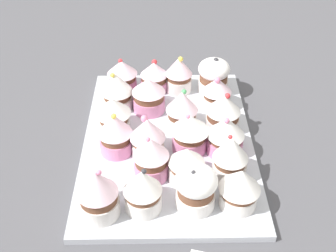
{
  "coord_description": "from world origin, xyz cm",
  "views": [
    {
      "loc": [
        57.2,
        -0.9,
        50.57
      ],
      "look_at": [
        0.0,
        0.0,
        4.2
      ],
      "focal_mm": 45.53,
      "sensor_mm": 36.0,
      "label": 1
    }
  ],
  "objects": [
    {
      "name": "cupcake_1",
      "position": [
        -9.78,
        -9.56,
        5.13
      ],
      "size": [
        6.11,
        6.11,
        7.88
      ],
      "color": "white",
      "rests_on": "baking_tray"
    },
    {
      "name": "cupcake_18",
      "position": [
        3.23,
        9.56,
        4.78
      ],
      "size": [
        6.31,
        6.31,
        7.33
      ],
      "color": "pink",
      "rests_on": "baking_tray"
    },
    {
      "name": "cupcake_2",
      "position": [
        -2.54,
        -9.62,
        4.96
      ],
      "size": [
        6.38,
        6.38,
        7.08
      ],
      "color": "white",
      "rests_on": "baking_tray"
    },
    {
      "name": "baking_tray",
      "position": [
        0.0,
        0.0,
        0.6
      ],
      "size": [
        42.27,
        29.68,
        1.2
      ],
      "color": "silver",
      "rests_on": "ground_plane"
    },
    {
      "name": "cupcake_5",
      "position": [
        -15.78,
        -2.53,
        4.39
      ],
      "size": [
        5.54,
        5.54,
        6.69
      ],
      "color": "pink",
      "rests_on": "baking_tray"
    },
    {
      "name": "cupcake_12",
      "position": [
        2.55,
        3.63,
        4.96
      ],
      "size": [
        6.52,
        6.52,
        7.39
      ],
      "color": "pink",
      "rests_on": "baking_tray"
    },
    {
      "name": "cupcake_0",
      "position": [
        -16.13,
        -8.96,
        4.65
      ],
      "size": [
        6.07,
        6.07,
        6.88
      ],
      "color": "pink",
      "rests_on": "baking_tray"
    },
    {
      "name": "cupcake_3",
      "position": [
        2.88,
        -8.82,
        5.17
      ],
      "size": [
        5.83,
        5.83,
        8.04
      ],
      "color": "pink",
      "rests_on": "baking_tray"
    },
    {
      "name": "cupcake_4",
      "position": [
        16.39,
        -10.17,
        5.39
      ],
      "size": [
        5.89,
        5.89,
        8.56
      ],
      "color": "white",
      "rests_on": "baking_tray"
    },
    {
      "name": "ground_plane",
      "position": [
        0.0,
        0.0,
        -1.5
      ],
      "size": [
        180.0,
        180.0,
        3.0
      ],
      "primitive_type": "cube",
      "color": "#4C4C51"
    },
    {
      "name": "cupcake_20",
      "position": [
        15.06,
        10.16,
        4.88
      ],
      "size": [
        6.18,
        6.18,
        6.99
      ],
      "color": "white",
      "rests_on": "baking_tray"
    },
    {
      "name": "cupcake_7",
      "position": [
        3.81,
        -3.43,
        5.14
      ],
      "size": [
        5.94,
        5.94,
        7.86
      ],
      "color": "white",
      "rests_on": "baking_tray"
    },
    {
      "name": "cupcake_6",
      "position": [
        -8.8,
        -3.49,
        4.73
      ],
      "size": [
        6.3,
        6.3,
        6.95
      ],
      "color": "pink",
      "rests_on": "baking_tray"
    },
    {
      "name": "cupcake_14",
      "position": [
        15.1,
        3.8,
        4.94
      ],
      "size": [
        6.22,
        6.22,
        7.49
      ],
      "color": "white",
      "rests_on": "baking_tray"
    },
    {
      "name": "cupcake_15",
      "position": [
        -15.07,
        9.38,
        4.9
      ],
      "size": [
        6.34,
        6.34,
        7.55
      ],
      "color": "white",
      "rests_on": "baking_tray"
    },
    {
      "name": "cupcake_13",
      "position": [
        9.85,
        2.72,
        4.51
      ],
      "size": [
        5.75,
        5.75,
        6.49
      ],
      "color": "white",
      "rests_on": "baking_tray"
    },
    {
      "name": "cupcake_11",
      "position": [
        -3.4,
        2.53,
        5.21
      ],
      "size": [
        5.75,
        5.75,
        8.01
      ],
      "color": "white",
      "rests_on": "baking_tray"
    },
    {
      "name": "cupcake_16",
      "position": [
        -9.58,
        9.43,
        4.54
      ],
      "size": [
        5.63,
        5.63,
        6.85
      ],
      "color": "white",
      "rests_on": "baking_tray"
    },
    {
      "name": "cupcake_8",
      "position": [
        8.76,
        -2.78,
        5.08
      ],
      "size": [
        5.72,
        5.72,
        7.85
      ],
      "color": "pink",
      "rests_on": "baking_tray"
    },
    {
      "name": "cupcake_19",
      "position": [
        9.13,
        9.56,
        5.18
      ],
      "size": [
        5.6,
        5.6,
        8.09
      ],
      "color": "white",
      "rests_on": "baking_tray"
    },
    {
      "name": "cupcake_17",
      "position": [
        -3.05,
        9.9,
        4.87
      ],
      "size": [
        6.19,
        6.19,
        7.52
      ],
      "color": "white",
      "rests_on": "baking_tray"
    },
    {
      "name": "cupcake_10",
      "position": [
        -15.51,
        2.41,
        5.06
      ],
      "size": [
        5.41,
        5.41,
        7.89
      ],
      "color": "white",
      "rests_on": "baking_tray"
    },
    {
      "name": "cupcake_9",
      "position": [
        15.52,
        -3.88,
        5.04
      ],
      "size": [
        5.68,
        5.68,
        7.74
      ],
      "color": "white",
      "rests_on": "baking_tray"
    }
  ]
}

